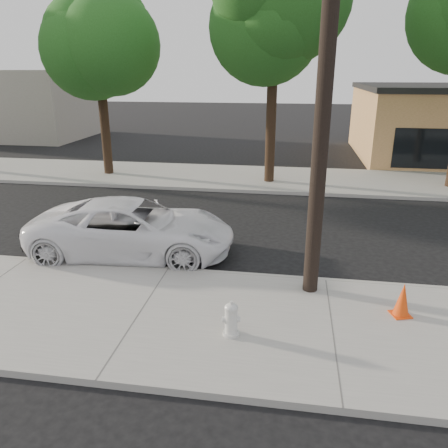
{
  "coord_description": "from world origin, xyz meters",
  "views": [
    {
      "loc": [
        3.04,
        -12.04,
        5.01
      ],
      "look_at": [
        1.26,
        -0.85,
        1.0
      ],
      "focal_mm": 35.0,
      "sensor_mm": 36.0,
      "label": 1
    }
  ],
  "objects_px": {
    "police_cruiser": "(133,228)",
    "traffic_cone": "(402,300)",
    "utility_pole": "(325,86)",
    "fire_hydrant": "(231,320)"
  },
  "relations": [
    {
      "from": "utility_pole",
      "to": "police_cruiser",
      "type": "xyz_separation_m",
      "value": [
        -4.9,
        1.68,
        -3.91
      ]
    },
    {
      "from": "fire_hydrant",
      "to": "police_cruiser",
      "type": "bearing_deg",
      "value": 118.89
    },
    {
      "from": "police_cruiser",
      "to": "traffic_cone",
      "type": "distance_m",
      "value": 7.22
    },
    {
      "from": "utility_pole",
      "to": "police_cruiser",
      "type": "bearing_deg",
      "value": 161.12
    },
    {
      "from": "police_cruiser",
      "to": "fire_hydrant",
      "type": "distance_m",
      "value": 5.07
    },
    {
      "from": "police_cruiser",
      "to": "traffic_cone",
      "type": "bearing_deg",
      "value": -114.74
    },
    {
      "from": "utility_pole",
      "to": "traffic_cone",
      "type": "height_order",
      "value": "utility_pole"
    },
    {
      "from": "fire_hydrant",
      "to": "traffic_cone",
      "type": "bearing_deg",
      "value": 7.99
    },
    {
      "from": "police_cruiser",
      "to": "fire_hydrant",
      "type": "relative_size",
      "value": 8.36
    },
    {
      "from": "utility_pole",
      "to": "police_cruiser",
      "type": "relative_size",
      "value": 1.58
    }
  ]
}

